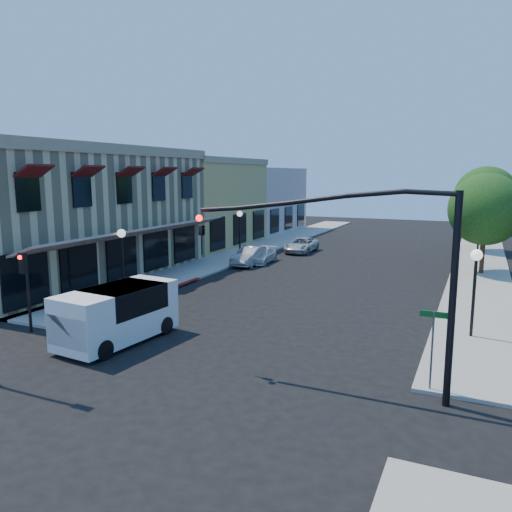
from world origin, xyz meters
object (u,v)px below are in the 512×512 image
at_px(signal_mast_arm, 374,257).
at_px(lamppost_right_far, 479,229).
at_px(lamppost_left_near, 122,245).
at_px(street_tree_a, 486,209).
at_px(parked_car_c, 262,256).
at_px(parked_car_d, 301,245).
at_px(secondary_signal, 25,277).
at_px(street_tree_b, 486,197).
at_px(lamppost_left_far, 240,222).
at_px(parked_car_b, 250,256).
at_px(lamppost_right_near, 476,271).
at_px(parked_car_a, 135,298).
at_px(street_name_sign, 433,338).
at_px(white_van, 116,311).

xyz_separation_m(signal_mast_arm, lamppost_right_far, (2.64, 22.50, -1.35)).
bearing_deg(lamppost_left_near, street_tree_a, 38.98).
bearing_deg(parked_car_c, parked_car_d, 76.99).
height_order(secondary_signal, parked_car_c, secondary_signal).
bearing_deg(parked_car_c, street_tree_b, 35.79).
xyz_separation_m(lamppost_left_far, parked_car_b, (2.30, -3.02, -2.09)).
relative_size(lamppost_right_near, lamppost_right_far, 1.00).
bearing_deg(parked_car_c, lamppost_left_far, 141.51).
distance_m(secondary_signal, lamppost_left_near, 6.63).
height_order(secondary_signal, parked_car_b, secondary_signal).
height_order(signal_mast_arm, parked_car_a, signal_mast_arm).
bearing_deg(street_tree_a, parked_car_b, -168.60).
distance_m(street_tree_a, street_tree_b, 10.01).
distance_m(parked_car_a, parked_car_b, 12.98).
bearing_deg(parked_car_c, parked_car_b, -112.91).
xyz_separation_m(signal_mast_arm, parked_car_c, (-11.66, 18.61, -3.56)).
height_order(parked_car_c, parked_car_d, parked_car_d).
bearing_deg(parked_car_d, street_name_sign, -63.95).
height_order(parked_car_a, parked_car_d, parked_car_a).
distance_m(street_name_sign, lamppost_right_far, 21.85).
distance_m(street_name_sign, lamppost_right_near, 5.98).
bearing_deg(lamppost_left_far, lamppost_right_near, -39.47).
relative_size(street_tree_b, lamppost_right_far, 1.97).
relative_size(street_tree_a, parked_car_a, 1.83).
xyz_separation_m(street_tree_a, street_tree_b, (0.00, 10.00, 0.35)).
bearing_deg(street_name_sign, parked_car_a, 164.50).
xyz_separation_m(lamppost_left_near, lamppost_right_far, (17.00, 16.00, 0.00)).
bearing_deg(white_van, lamppost_left_far, 102.88).
bearing_deg(lamppost_right_near, parked_car_c, 139.76).
height_order(street_tree_b, secondary_signal, street_tree_b).
distance_m(lamppost_left_far, parked_car_a, 16.30).
bearing_deg(lamppost_right_near, lamppost_right_far, 90.00).
bearing_deg(lamppost_right_near, parked_car_a, -172.25).
bearing_deg(parked_car_a, lamppost_left_far, 100.59).
bearing_deg(secondary_signal, street_name_sign, 2.93).
xyz_separation_m(lamppost_left_near, parked_car_d, (3.70, 18.00, -2.14)).
xyz_separation_m(street_tree_a, white_van, (-12.72, -20.05, -2.96)).
height_order(signal_mast_arm, lamppost_right_far, signal_mast_arm).
height_order(lamppost_left_near, parked_car_a, lamppost_left_near).
xyz_separation_m(lamppost_right_near, parked_car_b, (-14.70, 10.98, -2.09)).
bearing_deg(parked_car_d, lamppost_left_near, -102.89).
relative_size(street_tree_b, secondary_signal, 2.11).
relative_size(lamppost_left_near, parked_car_a, 1.01).
distance_m(secondary_signal, lamppost_right_near, 17.77).
bearing_deg(street_tree_a, signal_mast_arm, -98.17).
xyz_separation_m(lamppost_right_far, parked_car_d, (-13.30, 2.00, -2.14)).
distance_m(signal_mast_arm, parked_car_c, 22.24).
height_order(lamppost_left_near, parked_car_c, lamppost_left_near).
height_order(lamppost_right_far, white_van, lamppost_right_far).
bearing_deg(white_van, parked_car_b, 97.64).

